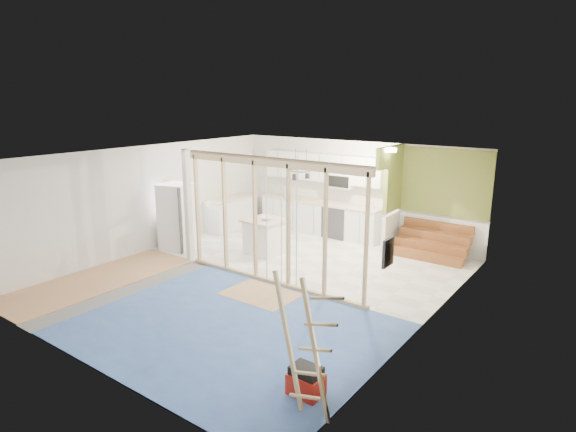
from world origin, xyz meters
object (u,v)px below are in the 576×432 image
Objects in this scene: toolbox at (306,382)px; ladder at (305,347)px; fridge at (177,217)px; island at (265,237)px.

toolbox is 0.25× the size of ladder.
ladder is (6.22, -3.52, 0.06)m from fridge.
ladder is at bearing -46.83° from fridge.
ladder reaches higher than fridge.
fridge is 0.95× the size of ladder.
toolbox is at bearing -45.28° from fridge.
fridge is 7.15m from ladder.
island is 5.78m from toolbox.
fridge is 1.77× the size of island.
fridge reaches higher than island.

